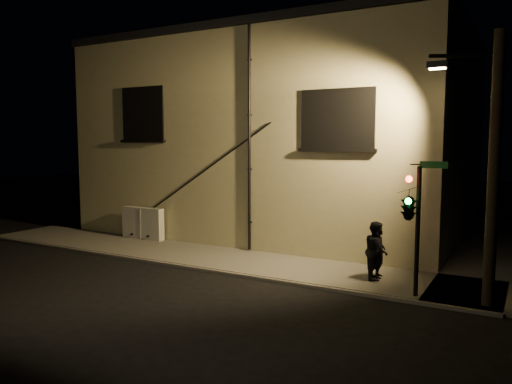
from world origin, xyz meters
The scene contains 8 objects.
ground centered at (0.00, 0.00, 0.00)m, with size 90.00×90.00×0.00m, color black.
sidewalk centered at (1.22, 4.39, 0.06)m, with size 21.00×16.00×0.12m.
building centered at (-3.00, 8.99, 4.40)m, with size 16.20×12.23×8.80m.
utility_cabinet centered at (-6.89, 2.70, 0.79)m, with size 2.02×0.34×1.33m, color beige.
pedestrian_a centered at (3.49, 1.61, 0.90)m, with size 0.57×0.38×1.57m, color black.
pedestrian_b centered at (3.47, 1.38, 1.00)m, with size 0.85×0.66×1.75m, color black.
traffic_signal centered at (4.66, 0.19, 2.55)m, with size 1.21×2.11×3.60m.
streetlamp_pole centered at (6.51, 0.48, 3.69)m, with size 2.02×1.38×6.91m.
Camera 1 is at (7.51, -13.12, 4.24)m, focal length 35.00 mm.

